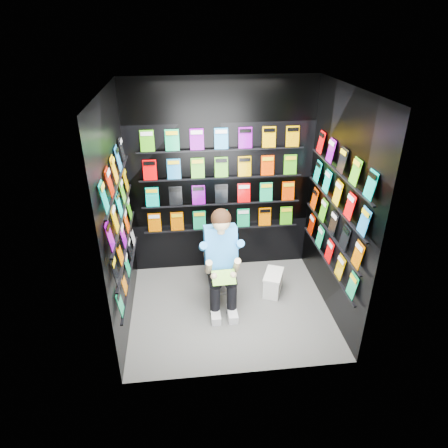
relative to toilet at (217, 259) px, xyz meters
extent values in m
plane|color=slate|center=(0.10, -0.58, -0.37)|extent=(2.40, 2.40, 0.00)
plane|color=white|center=(0.10, -0.58, 2.23)|extent=(2.40, 2.40, 0.00)
cube|color=black|center=(0.10, 0.42, 0.93)|extent=(2.40, 0.04, 2.60)
cube|color=black|center=(0.10, -1.58, 0.93)|extent=(2.40, 0.04, 2.60)
cube|color=black|center=(-1.10, -0.58, 0.93)|extent=(0.04, 2.00, 2.60)
cube|color=black|center=(1.30, -0.58, 0.93)|extent=(0.04, 2.00, 2.60)
imported|color=white|center=(0.00, 0.00, 0.00)|extent=(0.45, 0.76, 0.73)
cube|color=silver|center=(0.69, -0.31, -0.23)|extent=(0.32, 0.40, 0.27)
cube|color=silver|center=(0.69, -0.31, -0.09)|extent=(0.34, 0.42, 0.03)
cube|color=#159844|center=(0.00, -0.73, 0.21)|extent=(0.27, 0.17, 0.11)
camera|label=1|loc=(-0.42, -4.41, 2.84)|focal=32.00mm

